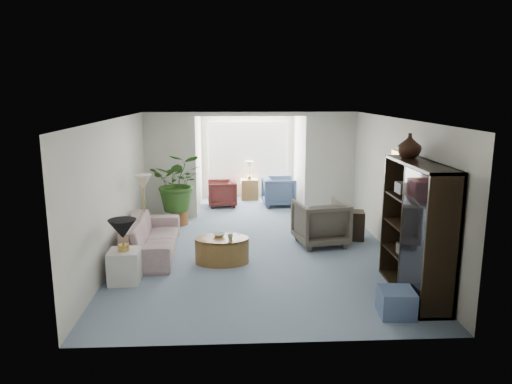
{
  "coord_description": "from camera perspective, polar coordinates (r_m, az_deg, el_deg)",
  "views": [
    {
      "loc": [
        -0.45,
        -8.22,
        2.95
      ],
      "look_at": [
        0.0,
        0.6,
        1.1
      ],
      "focal_mm": 33.56,
      "sensor_mm": 36.0,
      "label": 1
    }
  ],
  "objects": [
    {
      "name": "end_table",
      "position": [
        7.89,
        -15.38,
        -8.55
      ],
      "size": [
        0.49,
        0.49,
        0.52
      ],
      "primitive_type": "cube",
      "rotation": [
        0.0,
        0.0,
        0.04
      ],
      "color": "white",
      "rests_on": "ground"
    },
    {
      "name": "sunroom_chair_maroon",
      "position": [
        12.6,
        -4.07,
        -0.16
      ],
      "size": [
        0.79,
        0.77,
        0.68
      ],
      "primitive_type": "imported",
      "rotation": [
        0.0,
        0.0,
        -1.52
      ],
      "color": "maroon",
      "rests_on": "ground"
    },
    {
      "name": "entertainment_cabinet",
      "position": [
        7.36,
        18.61,
        -4.28
      ],
      "size": [
        0.47,
        1.78,
        1.97
      ],
      "primitive_type": "cube",
      "color": "black",
      "rests_on": "ground"
    },
    {
      "name": "coffee_bowl",
      "position": [
        8.51,
        -4.42,
        -5.11
      ],
      "size": [
        0.27,
        0.27,
        0.05
      ],
      "primitive_type": "imported",
      "rotation": [
        0.0,
        0.0,
        0.32
      ],
      "color": "silver",
      "rests_on": "coffee_table"
    },
    {
      "name": "back_header",
      "position": [
        11.24,
        -0.63,
        9.27
      ],
      "size": [
        2.6,
        0.12,
        0.1
      ],
      "primitive_type": "cube",
      "color": "silver",
      "rests_on": "back_pier_left"
    },
    {
      "name": "sofa",
      "position": [
        9.08,
        -12.37,
        -5.22
      ],
      "size": [
        0.97,
        2.29,
        0.66
      ],
      "primitive_type": "imported",
      "rotation": [
        0.0,
        0.0,
        1.61
      ],
      "color": "#C1B1A3",
      "rests_on": "ground"
    },
    {
      "name": "back_pier_right",
      "position": [
        11.59,
        8.83,
        3.25
      ],
      "size": [
        1.2,
        0.12,
        2.5
      ],
      "primitive_type": "cube",
      "color": "silver",
      "rests_on": "ground"
    },
    {
      "name": "coffee_cup",
      "position": [
        8.31,
        -3.08,
        -5.35
      ],
      "size": [
        0.13,
        0.13,
        0.1
      ],
      "primitive_type": "imported",
      "rotation": [
        0.0,
        0.0,
        0.32
      ],
      "color": "beige",
      "rests_on": "coffee_table"
    },
    {
      "name": "floor_lamp",
      "position": [
        9.5,
        -13.35,
        1.2
      ],
      "size": [
        0.36,
        0.36,
        0.28
      ],
      "primitive_type": "cone",
      "color": "beige",
      "rests_on": "ground"
    },
    {
      "name": "sunroom_table",
      "position": [
        13.35,
        -0.79,
        0.31
      ],
      "size": [
        0.49,
        0.39,
        0.57
      ],
      "primitive_type": "cube",
      "rotation": [
        0.0,
        0.0,
        0.05
      ],
      "color": "olive",
      "rests_on": "ground"
    },
    {
      "name": "floor",
      "position": [
        8.75,
        0.2,
        -7.88
      ],
      "size": [
        6.0,
        6.0,
        0.0
      ],
      "primitive_type": "plane",
      "color": "#879BB3",
      "rests_on": "ground"
    },
    {
      "name": "sunroom_floor",
      "position": [
        12.68,
        -0.8,
        -1.63
      ],
      "size": [
        2.6,
        2.6,
        0.0
      ],
      "primitive_type": "plane",
      "color": "#879BB3",
      "rests_on": "ground"
    },
    {
      "name": "wingback_chair",
      "position": [
        9.48,
        7.69,
        -3.66
      ],
      "size": [
        1.09,
        1.11,
        0.88
      ],
      "primitive_type": "imported",
      "rotation": [
        0.0,
        0.0,
        3.32
      ],
      "color": "#5B5648",
      "rests_on": "ground"
    },
    {
      "name": "ottoman",
      "position": [
        6.85,
        16.38,
        -12.52
      ],
      "size": [
        0.49,
        0.49,
        0.36
      ],
      "primitive_type": "cube",
      "rotation": [
        0.0,
        0.0,
        -0.08
      ],
      "color": "slate",
      "rests_on": "ground"
    },
    {
      "name": "house_plant",
      "position": [
        10.83,
        -9.25,
        1.16
      ],
      "size": [
        1.18,
        1.02,
        1.31
      ],
      "primitive_type": "imported",
      "color": "#30581E",
      "rests_on": "plant_pot"
    },
    {
      "name": "window_pane",
      "position": [
        13.5,
        -0.99,
        5.23
      ],
      "size": [
        2.2,
        0.02,
        1.5
      ],
      "primitive_type": "cube",
      "color": "white"
    },
    {
      "name": "side_table_dark",
      "position": [
        9.95,
        11.33,
        -3.9
      ],
      "size": [
        0.55,
        0.47,
        0.59
      ],
      "primitive_type": "cube",
      "rotation": [
        0.0,
        0.0,
        -0.17
      ],
      "color": "black",
      "rests_on": "ground"
    },
    {
      "name": "framed_picture",
      "position": [
        8.72,
        16.63,
        3.09
      ],
      "size": [
        0.04,
        0.5,
        0.4
      ],
      "primitive_type": "cube",
      "color": "beige"
    },
    {
      "name": "table_lamp",
      "position": [
        7.7,
        -15.63,
        -4.28
      ],
      "size": [
        0.44,
        0.44,
        0.3
      ],
      "primitive_type": "cone",
      "color": "black",
      "rests_on": "end_table"
    },
    {
      "name": "shelf_clutter",
      "position": [
        7.29,
        18.34,
        -2.65
      ],
      "size": [
        0.3,
        0.93,
        1.06
      ],
      "color": "#43403E",
      "rests_on": "entertainment_cabinet"
    },
    {
      "name": "back_pier_left",
      "position": [
        11.44,
        -10.18,
        3.09
      ],
      "size": [
        1.2,
        0.12,
        2.5
      ],
      "primitive_type": "cube",
      "color": "silver",
      "rests_on": "ground"
    },
    {
      "name": "plant_pot",
      "position": [
        11.01,
        -9.11,
        -3.01
      ],
      "size": [
        0.4,
        0.4,
        0.32
      ],
      "primitive_type": "cylinder",
      "color": "#9D592D",
      "rests_on": "ground"
    },
    {
      "name": "coffee_table",
      "position": [
        8.49,
        -4.07,
        -6.93
      ],
      "size": [
        1.2,
        1.2,
        0.45
      ],
      "primitive_type": "cylinder",
      "rotation": [
        0.0,
        0.0,
        0.32
      ],
      "color": "olive",
      "rests_on": "ground"
    },
    {
      "name": "sunroom_chair_blue",
      "position": [
        12.65,
        2.74,
        0.09
      ],
      "size": [
        0.88,
        0.86,
        0.76
      ],
      "primitive_type": "imported",
      "rotation": [
        0.0,
        0.0,
        1.62
      ],
      "color": "slate",
      "rests_on": "ground"
    },
    {
      "name": "cabinet_urn",
      "position": [
        7.6,
        17.82,
        5.29
      ],
      "size": [
        0.36,
        0.36,
        0.37
      ],
      "primitive_type": "imported",
      "color": "black",
      "rests_on": "entertainment_cabinet"
    },
    {
      "name": "window_blinds",
      "position": [
        13.47,
        -0.99,
        5.21
      ],
      "size": [
        2.2,
        0.02,
        1.5
      ],
      "primitive_type": "cube",
      "color": "white"
    }
  ]
}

